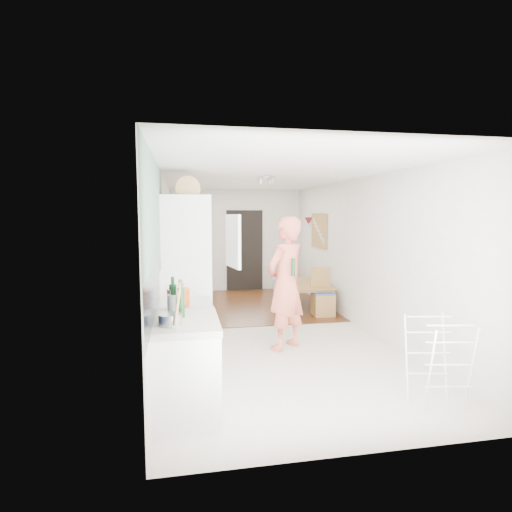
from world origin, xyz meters
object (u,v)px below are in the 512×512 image
object	(u,v)px
dining_table	(309,297)
drying_rack	(438,363)
person	(286,271)
dining_chair	(323,292)
stool	(282,298)

from	to	relation	value
dining_table	drying_rack	xyz separation A→B (m)	(-0.05, -4.25, 0.23)
person	dining_chair	size ratio (longest dim) A/B	2.46
stool	drying_rack	xyz separation A→B (m)	(0.49, -4.29, 0.23)
person	stool	bearing A→B (deg)	-140.82
dining_chair	stool	bearing A→B (deg)	133.85
dining_table	drying_rack	size ratio (longest dim) A/B	1.40
dining_chair	drying_rack	size ratio (longest dim) A/B	1.01
dining_chair	drying_rack	xyz separation A→B (m)	(-0.12, -3.59, -0.00)
drying_rack	stool	bearing A→B (deg)	106.88
person	stool	size ratio (longest dim) A/B	5.01
dining_table	drying_rack	world-z (taller)	drying_rack
person	dining_chair	world-z (taller)	person
person	dining_table	distance (m)	2.68
dining_chair	stool	world-z (taller)	dining_chair
stool	drying_rack	distance (m)	4.33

